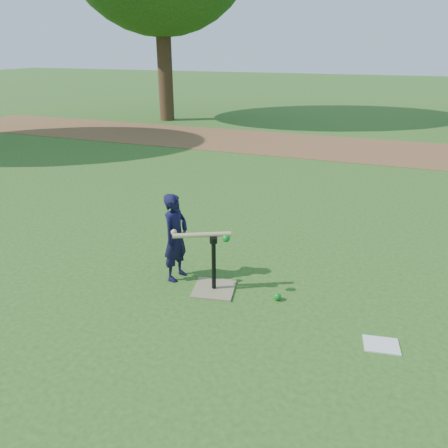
% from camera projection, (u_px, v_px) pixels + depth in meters
% --- Properties ---
extents(ground, '(80.00, 80.00, 0.00)m').
position_uv_depth(ground, '(224.00, 283.00, 4.82)').
color(ground, '#285116').
rests_on(ground, ground).
extents(dirt_strip, '(24.00, 3.00, 0.01)m').
position_uv_depth(dirt_strip, '(328.00, 147.00, 11.29)').
color(dirt_strip, brown).
rests_on(dirt_strip, ground).
extents(child, '(0.28, 0.39, 0.99)m').
position_uv_depth(child, '(176.00, 237.00, 4.76)').
color(child, black).
rests_on(child, ground).
extents(wiffle_ball_ground, '(0.08, 0.08, 0.08)m').
position_uv_depth(wiffle_ball_ground, '(277.00, 297.00, 4.48)').
color(wiffle_ball_ground, '#0B7E1C').
rests_on(wiffle_ball_ground, ground).
extents(clipboard, '(0.33, 0.28, 0.01)m').
position_uv_depth(clipboard, '(381.00, 345.00, 3.81)').
color(clipboard, silver).
rests_on(clipboard, ground).
extents(batting_tee, '(0.50, 0.50, 0.61)m').
position_uv_depth(batting_tee, '(214.00, 281.00, 4.65)').
color(batting_tee, '#857A54').
rests_on(batting_tee, ground).
extents(swing_action, '(0.65, 0.31, 0.09)m').
position_uv_depth(swing_action, '(204.00, 235.00, 4.45)').
color(swing_action, tan).
rests_on(swing_action, ground).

